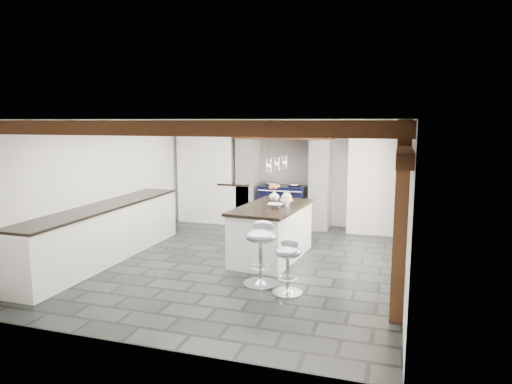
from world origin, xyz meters
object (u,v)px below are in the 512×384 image
(kitchen_island, at_px, (272,231))
(bar_stool_near, at_px, (288,260))
(bar_stool_far, at_px, (261,246))
(range_cooker, at_px, (283,205))

(kitchen_island, bearing_deg, bar_stool_near, -61.35)
(bar_stool_near, relative_size, bar_stool_far, 0.82)
(kitchen_island, distance_m, bar_stool_near, 1.63)
(kitchen_island, height_order, bar_stool_near, kitchen_island)
(kitchen_island, bearing_deg, range_cooker, 105.29)
(range_cooker, distance_m, bar_stool_near, 3.97)
(range_cooker, height_order, kitchen_island, kitchen_island)
(kitchen_island, bearing_deg, bar_stool_far, -75.56)
(kitchen_island, xyz_separation_m, bar_stool_near, (0.64, -1.50, 0.00))
(bar_stool_near, bearing_deg, kitchen_island, 123.26)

